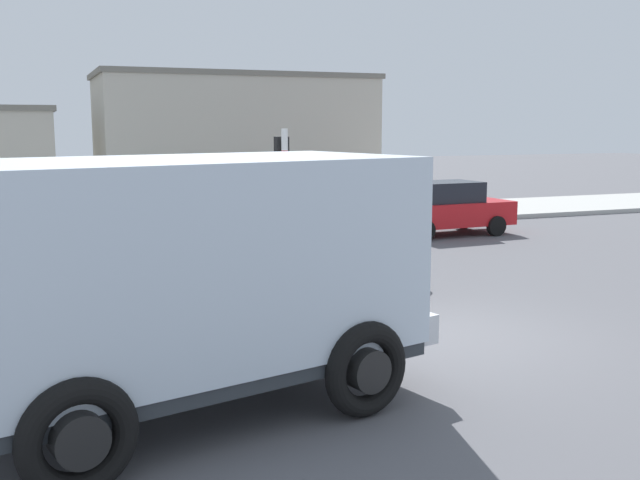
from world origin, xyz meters
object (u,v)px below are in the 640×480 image
Objects in this scene: truck_foreground at (185,269)px; traffic_light_pole at (284,190)px; car_red_near at (444,208)px; cyclist at (396,250)px.

truck_foreground is 1.83× the size of traffic_light_pole.
traffic_light_pole is 9.50m from car_red_near.
car_red_near is (7.14, 6.14, -1.25)m from traffic_light_pole.
cyclist is at bearing 42.26° from truck_foreground.
truck_foreground is 6.78m from cyclist.
truck_foreground is at bearing -137.74° from cyclist.
cyclist is at bearing -11.82° from traffic_light_pole.
traffic_light_pole is at bearing 60.19° from truck_foreground.
car_red_near is at bearing 40.68° from traffic_light_pole.
traffic_light_pole is (2.85, 4.97, 0.40)m from truck_foreground.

